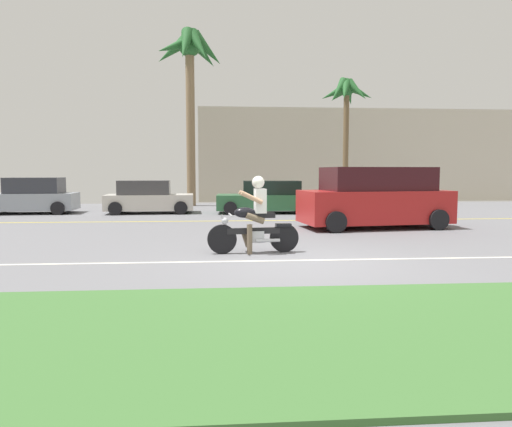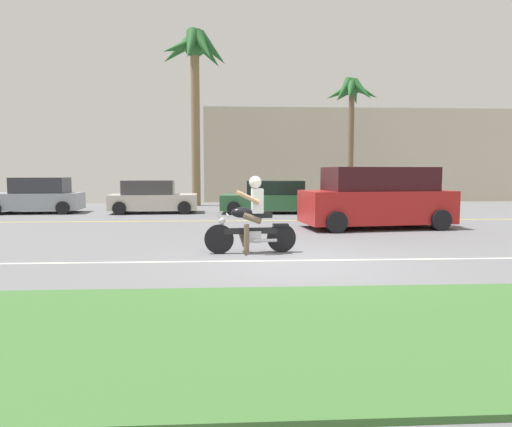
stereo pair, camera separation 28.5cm
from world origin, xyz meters
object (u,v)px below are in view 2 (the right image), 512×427
at_px(parked_car_1, 152,198).
at_px(parked_car_2, 271,198).
at_px(palm_tree_0, 351,99).
at_px(palm_tree_1, 195,62).
at_px(suv_nearby, 377,199).
at_px(parked_car_0, 37,197).
at_px(motorcyclist, 251,221).

height_order(parked_car_1, parked_car_2, parked_car_1).
xyz_separation_m(parked_car_2, palm_tree_0, (4.53, 4.06, 4.88)).
xyz_separation_m(palm_tree_0, palm_tree_1, (-8.09, 0.69, 1.96)).
height_order(suv_nearby, parked_car_2, suv_nearby).
bearing_deg(palm_tree_1, palm_tree_0, -4.86).
bearing_deg(parked_car_2, palm_tree_1, 126.89).
relative_size(suv_nearby, parked_car_0, 1.27).
height_order(motorcyclist, parked_car_0, motorcyclist).
relative_size(parked_car_1, palm_tree_1, 0.42).
bearing_deg(motorcyclist, parked_car_2, 82.49).
distance_m(suv_nearby, parked_car_0, 14.47).
xyz_separation_m(parked_car_0, palm_tree_1, (6.61, 4.20, 6.78)).
height_order(parked_car_2, palm_tree_0, palm_tree_0).
distance_m(parked_car_1, palm_tree_0, 11.48).
height_order(parked_car_1, palm_tree_0, palm_tree_0).
height_order(parked_car_0, parked_car_1, parked_car_0).
xyz_separation_m(parked_car_1, palm_tree_0, (9.71, 3.71, 4.87)).
bearing_deg(motorcyclist, parked_car_0, 129.68).
bearing_deg(motorcyclist, palm_tree_0, 67.51).
bearing_deg(parked_car_0, palm_tree_0, 13.43).
xyz_separation_m(motorcyclist, palm_tree_0, (5.86, 14.16, 4.83)).
relative_size(suv_nearby, palm_tree_1, 0.54).
bearing_deg(palm_tree_1, motorcyclist, -81.46).
bearing_deg(palm_tree_1, parked_car_1, -110.14).
bearing_deg(motorcyclist, suv_nearby, 46.35).
height_order(motorcyclist, palm_tree_0, palm_tree_0).
relative_size(motorcyclist, palm_tree_0, 0.31).
relative_size(parked_car_2, palm_tree_1, 0.47).
bearing_deg(parked_car_2, suv_nearby, -63.02).
bearing_deg(palm_tree_1, suv_nearby, -58.24).
height_order(motorcyclist, palm_tree_1, palm_tree_1).
distance_m(parked_car_1, palm_tree_1, 8.29).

